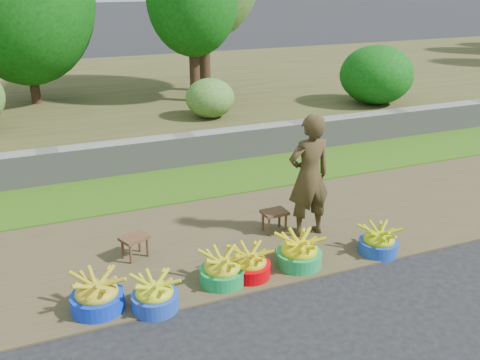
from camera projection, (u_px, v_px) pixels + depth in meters
name	position (u px, v px, depth m)	size (l,w,h in m)	color
ground_plane	(297.00, 283.00, 5.79)	(120.00, 120.00, 0.00)	black
dirt_shoulder	(251.00, 234.00, 6.86)	(80.00, 2.50, 0.02)	#4C4128
grass_verge	(201.00, 181.00, 8.58)	(80.00, 1.50, 0.04)	#346212
retaining_wall	(185.00, 150.00, 9.21)	(80.00, 0.35, 0.55)	gray
earth_bank	(127.00, 95.00, 13.44)	(80.00, 10.00, 0.50)	#484621
basin_a	(97.00, 295.00, 5.25)	(0.53, 0.53, 0.39)	#0E33D2
basin_b	(155.00, 295.00, 5.29)	(0.47, 0.47, 0.35)	#1D41B7
basin_c	(222.00, 270.00, 5.72)	(0.49, 0.49, 0.37)	#139445
basin_d	(249.00, 264.00, 5.85)	(0.47, 0.47, 0.35)	#C80006
basin_e	(299.00, 253.00, 6.06)	(0.52, 0.52, 0.39)	#1A9748
basin_f	(379.00, 241.00, 6.35)	(0.47, 0.47, 0.35)	#1942AB
stool_left	(135.00, 241.00, 6.19)	(0.37, 0.33, 0.27)	#52351F
stool_right	(274.00, 215.00, 6.83)	(0.33, 0.26, 0.28)	#52351F
vendor_woman	(309.00, 176.00, 6.56)	(0.57, 0.37, 1.56)	black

